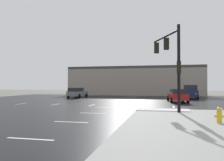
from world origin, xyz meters
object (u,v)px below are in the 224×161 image
(suv_navy, at_px, (190,91))
(sedan_red, at_px, (178,95))
(traffic_signal_mast, at_px, (171,56))
(sedan_grey, at_px, (77,92))
(fire_hydrant, at_px, (219,115))

(suv_navy, height_order, sedan_red, suv_navy)
(traffic_signal_mast, distance_m, sedan_grey, 21.21)
(sedan_red, bearing_deg, traffic_signal_mast, 167.93)
(traffic_signal_mast, bearing_deg, sedan_grey, 18.13)
(sedan_grey, bearing_deg, fire_hydrant, -141.10)
(traffic_signal_mast, relative_size, suv_navy, 1.28)
(traffic_signal_mast, bearing_deg, suv_navy, -34.12)
(suv_navy, height_order, sedan_grey, suv_navy)
(fire_hydrant, bearing_deg, suv_navy, 87.15)
(suv_navy, xyz_separation_m, sedan_grey, (-17.15, -1.54, -0.24))
(fire_hydrant, distance_m, sedan_red, 15.15)
(suv_navy, bearing_deg, sedan_grey, -81.82)
(fire_hydrant, relative_size, suv_navy, 0.16)
(sedan_grey, height_order, sedan_red, same)
(suv_navy, xyz_separation_m, sedan_red, (-2.23, -7.38, -0.24))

